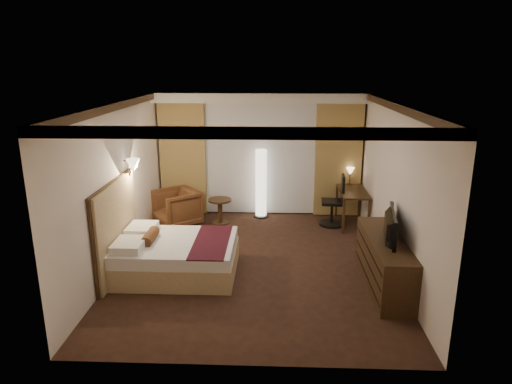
{
  "coord_description": "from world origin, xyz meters",
  "views": [
    {
      "loc": [
        0.31,
        -7.17,
        3.31
      ],
      "look_at": [
        0.0,
        0.4,
        1.15
      ],
      "focal_mm": 32.0,
      "sensor_mm": 36.0,
      "label": 1
    }
  ],
  "objects_px": {
    "office_chair": "(332,200)",
    "television": "(386,219)",
    "bed": "(177,257)",
    "floor_lamp": "(261,184)",
    "dresser": "(384,262)",
    "side_table": "(220,211)",
    "armchair": "(176,206)",
    "desk": "(352,207)"
  },
  "relations": [
    {
      "from": "office_chair",
      "to": "floor_lamp",
      "type": "bearing_deg",
      "value": 167.04
    },
    {
      "from": "floor_lamp",
      "to": "television",
      "type": "relative_size",
      "value": 1.46
    },
    {
      "from": "floor_lamp",
      "to": "armchair",
      "type": "bearing_deg",
      "value": -160.09
    },
    {
      "from": "desk",
      "to": "dresser",
      "type": "xyz_separation_m",
      "value": [
        0.05,
        -2.73,
        0.01
      ]
    },
    {
      "from": "side_table",
      "to": "television",
      "type": "bearing_deg",
      "value": -43.77
    },
    {
      "from": "desk",
      "to": "television",
      "type": "relative_size",
      "value": 1.14
    },
    {
      "from": "armchair",
      "to": "television",
      "type": "bearing_deg",
      "value": 16.94
    },
    {
      "from": "desk",
      "to": "office_chair",
      "type": "xyz_separation_m",
      "value": [
        -0.42,
        -0.05,
        0.17
      ]
    },
    {
      "from": "bed",
      "to": "floor_lamp",
      "type": "distance_m",
      "value": 3.16
    },
    {
      "from": "bed",
      "to": "floor_lamp",
      "type": "bearing_deg",
      "value": 65.91
    },
    {
      "from": "armchair",
      "to": "floor_lamp",
      "type": "height_order",
      "value": "floor_lamp"
    },
    {
      "from": "side_table",
      "to": "office_chair",
      "type": "distance_m",
      "value": 2.37
    },
    {
      "from": "bed",
      "to": "side_table",
      "type": "relative_size",
      "value": 3.5
    },
    {
      "from": "side_table",
      "to": "floor_lamp",
      "type": "bearing_deg",
      "value": 29.1
    },
    {
      "from": "side_table",
      "to": "dresser",
      "type": "xyz_separation_m",
      "value": [
        2.82,
        -2.68,
        0.11
      ]
    },
    {
      "from": "side_table",
      "to": "television",
      "type": "height_order",
      "value": "television"
    },
    {
      "from": "office_chair",
      "to": "dresser",
      "type": "height_order",
      "value": "office_chair"
    },
    {
      "from": "television",
      "to": "floor_lamp",
      "type": "bearing_deg",
      "value": 41.89
    },
    {
      "from": "floor_lamp",
      "to": "dresser",
      "type": "bearing_deg",
      "value": -57.97
    },
    {
      "from": "armchair",
      "to": "office_chair",
      "type": "distance_m",
      "value": 3.26
    },
    {
      "from": "floor_lamp",
      "to": "desk",
      "type": "height_order",
      "value": "floor_lamp"
    },
    {
      "from": "armchair",
      "to": "office_chair",
      "type": "relative_size",
      "value": 0.78
    },
    {
      "from": "television",
      "to": "side_table",
      "type": "bearing_deg",
      "value": 56.48
    },
    {
      "from": "office_chair",
      "to": "television",
      "type": "xyz_separation_m",
      "value": [
        0.44,
        -2.68,
        0.52
      ]
    },
    {
      "from": "desk",
      "to": "television",
      "type": "distance_m",
      "value": 2.82
    },
    {
      "from": "bed",
      "to": "desk",
      "type": "height_order",
      "value": "desk"
    },
    {
      "from": "dresser",
      "to": "television",
      "type": "bearing_deg",
      "value": 180.0
    },
    {
      "from": "bed",
      "to": "side_table",
      "type": "distance_m",
      "value": 2.41
    },
    {
      "from": "dresser",
      "to": "television",
      "type": "distance_m",
      "value": 0.68
    },
    {
      "from": "office_chair",
      "to": "bed",
      "type": "bearing_deg",
      "value": -134.97
    },
    {
      "from": "side_table",
      "to": "office_chair",
      "type": "xyz_separation_m",
      "value": [
        2.36,
        0.0,
        0.27
      ]
    },
    {
      "from": "floor_lamp",
      "to": "office_chair",
      "type": "bearing_deg",
      "value": -17.39
    },
    {
      "from": "bed",
      "to": "television",
      "type": "xyz_separation_m",
      "value": [
        3.22,
        -0.3,
        0.79
      ]
    },
    {
      "from": "dresser",
      "to": "television",
      "type": "xyz_separation_m",
      "value": [
        -0.03,
        0.0,
        0.68
      ]
    },
    {
      "from": "side_table",
      "to": "desk",
      "type": "relative_size",
      "value": 0.45
    },
    {
      "from": "side_table",
      "to": "floor_lamp",
      "type": "height_order",
      "value": "floor_lamp"
    },
    {
      "from": "side_table",
      "to": "floor_lamp",
      "type": "distance_m",
      "value": 1.09
    },
    {
      "from": "side_table",
      "to": "dresser",
      "type": "bearing_deg",
      "value": -43.46
    },
    {
      "from": "bed",
      "to": "armchair",
      "type": "distance_m",
      "value": 2.27
    },
    {
      "from": "floor_lamp",
      "to": "desk",
      "type": "xyz_separation_m",
      "value": [
        1.92,
        -0.42,
        -0.39
      ]
    },
    {
      "from": "floor_lamp",
      "to": "office_chair",
      "type": "xyz_separation_m",
      "value": [
        1.5,
        -0.47,
        -0.22
      ]
    },
    {
      "from": "desk",
      "to": "floor_lamp",
      "type": "bearing_deg",
      "value": 167.65
    }
  ]
}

